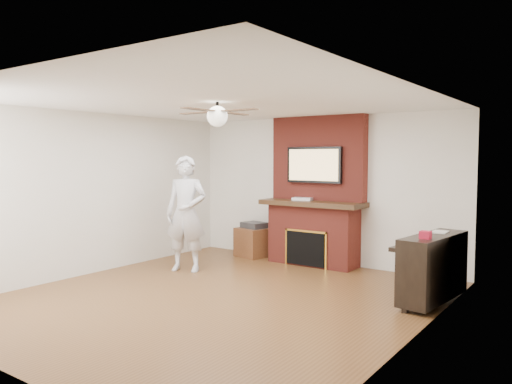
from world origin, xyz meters
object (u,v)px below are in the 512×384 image
Objects in this scene: side_table at (254,241)px; piano at (433,266)px; person at (186,214)px; fireplace at (315,206)px.

piano is (3.51, -1.09, 0.17)m from side_table.
piano is (3.71, 0.49, -0.46)m from person.
side_table is (0.19, 1.57, -0.63)m from person.
fireplace is at bearing 15.48° from side_table.
person reaches higher than side_table.
piano is at bearing -4.85° from side_table.
fireplace is 1.36× the size of person.
side_table is (-1.22, -0.07, -0.71)m from fireplace.
piano is (2.29, -1.15, -0.54)m from fireplace.
person is 1.37× the size of piano.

